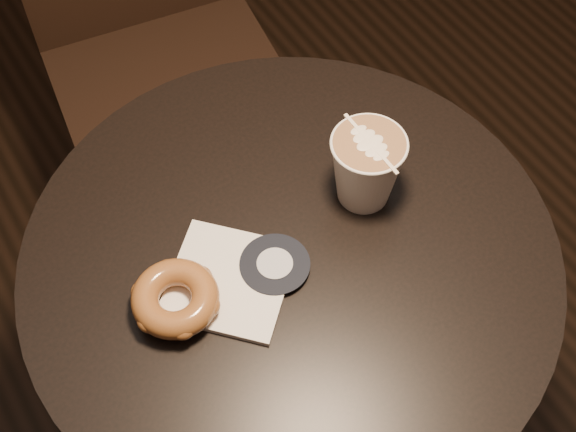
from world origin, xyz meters
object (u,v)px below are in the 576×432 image
at_px(chair, 148,8).
at_px(doughnut, 175,298).
at_px(cafe_table, 290,322).
at_px(pastry_bag, 229,280).
at_px(latte_cup, 366,169).

height_order(chair, doughnut, chair).
height_order(cafe_table, pastry_bag, pastry_bag).
height_order(pastry_bag, latte_cup, latte_cup).
bearing_deg(doughnut, latte_cup, 3.84).
bearing_deg(pastry_bag, latte_cup, -37.24).
distance_m(pastry_bag, latte_cup, 0.23).
height_order(cafe_table, doughnut, doughnut).
bearing_deg(chair, latte_cup, -79.22).
xyz_separation_m(cafe_table, pastry_bag, (-0.09, 0.00, 0.20)).
distance_m(cafe_table, pastry_bag, 0.22).
height_order(chair, pastry_bag, chair).
bearing_deg(doughnut, cafe_table, -2.50).
height_order(chair, latte_cup, chair).
bearing_deg(chair, pastry_bag, -97.80).
bearing_deg(doughnut, pastry_bag, -1.61).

